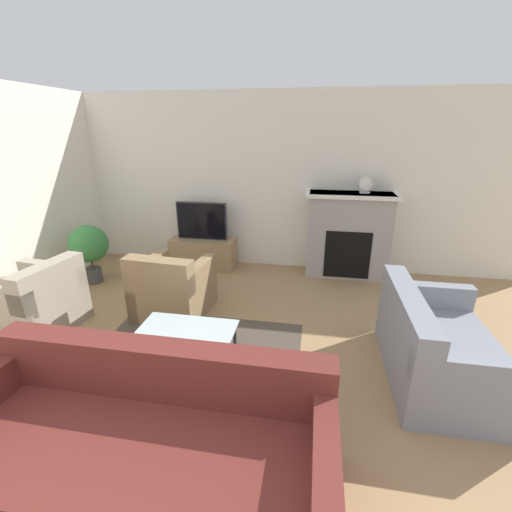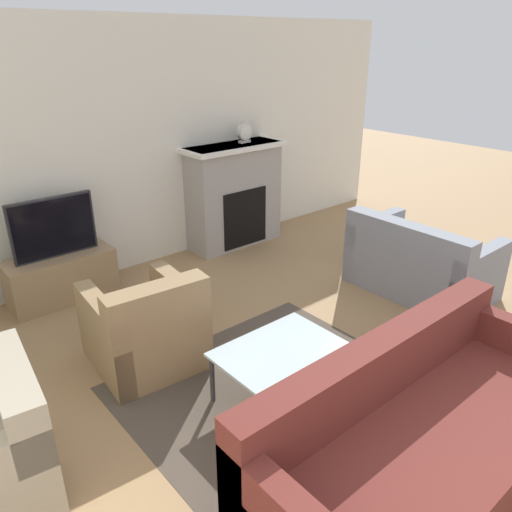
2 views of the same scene
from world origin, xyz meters
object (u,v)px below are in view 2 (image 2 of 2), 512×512
(coffee_table, at_px, (285,357))
(mantel_clock, at_px, (245,133))
(tv, at_px, (53,227))
(armchair_accent, at_px, (146,331))
(couch_loveseat, at_px, (419,266))
(couch_sectional, at_px, (421,438))

(coffee_table, bearing_deg, mantel_clock, 55.90)
(tv, distance_m, armchair_accent, 1.61)
(tv, relative_size, coffee_table, 0.90)
(couch_loveseat, xyz_separation_m, mantel_clock, (-0.46, 2.30, 1.11))
(coffee_table, bearing_deg, armchair_accent, 116.98)
(couch_sectional, bearing_deg, coffee_table, 97.71)
(tv, relative_size, mantel_clock, 3.52)
(armchair_accent, bearing_deg, couch_sectional, 112.75)
(tv, xyz_separation_m, armchair_accent, (0.11, -1.53, -0.48))
(couch_sectional, bearing_deg, armchair_accent, 107.97)
(couch_loveseat, relative_size, mantel_clock, 5.98)
(couch_sectional, relative_size, coffee_table, 2.61)
(tv, distance_m, couch_loveseat, 3.70)
(armchair_accent, xyz_separation_m, mantel_clock, (2.34, 1.61, 1.10))
(couch_sectional, distance_m, armchair_accent, 2.19)
(coffee_table, bearing_deg, tv, 104.11)
(tv, relative_size, armchair_accent, 0.90)
(armchair_accent, distance_m, coffee_table, 1.19)
(couch_loveseat, bearing_deg, armchair_accent, 76.07)
(couch_loveseat, height_order, armchair_accent, same)
(tv, height_order, couch_sectional, tv)
(tv, height_order, couch_loveseat, tv)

